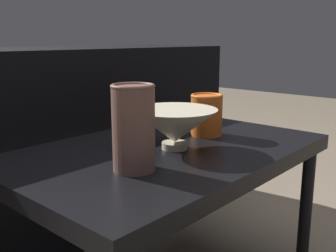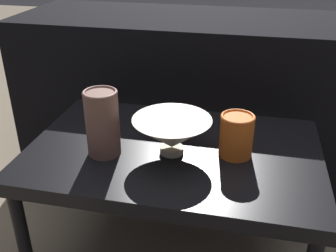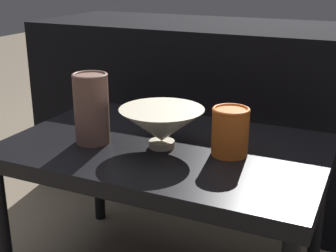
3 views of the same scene
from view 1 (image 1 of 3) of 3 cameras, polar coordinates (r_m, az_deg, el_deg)
The scene contains 5 objects.
table at distance 1.01m, azimuth -0.18°, elevation -5.36°, with size 0.81×0.52×0.42m.
couch_backdrop at distance 1.48m, azimuth -17.84°, elevation -2.19°, with size 1.49×0.50×0.66m.
bowl at distance 0.96m, azimuth 0.80°, elevation -0.06°, with size 0.21×0.21×0.10m.
vase_textured_left at distance 0.81m, azimuth -5.03°, elevation -0.13°, with size 0.09×0.09×0.18m.
vase_colorful_right at distance 1.12m, azimuth 5.44°, elevation 1.75°, with size 0.09×0.09×0.12m.
Camera 1 is at (-0.72, -0.64, 0.69)m, focal length 42.00 mm.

